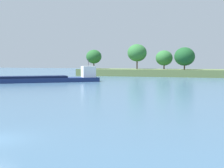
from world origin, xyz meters
The scene contains 2 objects.
treeline_island centered at (-1.53, 95.03, 2.97)m, with size 66.88×14.66×10.96m.
cargo_barge centered at (-32.58, 49.27, 0.82)m, with size 37.12×30.00×5.63m.
Camera 1 is at (14.08, -17.94, 5.13)m, focal length 53.71 mm.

